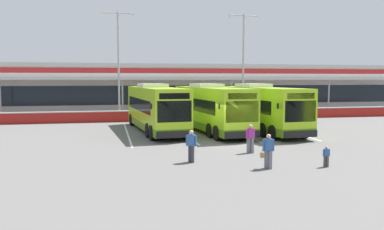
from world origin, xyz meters
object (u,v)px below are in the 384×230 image
Objects in this scene: pedestrian_child at (326,156)px; pedestrian_near_bin at (250,138)px; coach_bus_leftmost at (155,109)px; pedestrian_with_handbag at (268,150)px; coach_bus_centre at (258,109)px; coach_bus_left_centre at (211,109)px; lamp_post_centre at (243,59)px; pedestrian_in_dark_coat at (191,145)px; lamp_post_west at (118,58)px.

pedestrian_near_bin reaches higher than pedestrian_child.
coach_bus_leftmost reaches higher than pedestrian_child.
pedestrian_child is 4.71m from pedestrian_near_bin.
coach_bus_leftmost is 12.28× the size of pedestrian_child.
coach_bus_centre is at bearing 70.57° from pedestrian_with_handbag.
pedestrian_with_handbag is 2.87m from pedestrian_child.
coach_bus_centre reaches higher than pedestrian_with_handbag.
coach_bus_left_centre is at bearing 171.65° from coach_bus_centre.
coach_bus_left_centre and coach_bus_centre have the same top height.
lamp_post_centre reaches higher than pedestrian_with_handbag.
coach_bus_leftmost is 7.61× the size of pedestrian_near_bin.
coach_bus_left_centre is at bearing -12.59° from coach_bus_leftmost.
coach_bus_leftmost is at bearing -138.80° from lamp_post_centre.
pedestrian_near_bin is (-3.93, -8.90, -0.91)m from coach_bus_centre.
coach_bus_centre is 1.12× the size of lamp_post_centre.
pedestrian_child is 24.75m from lamp_post_centre.
pedestrian_with_handbag is 1.61× the size of pedestrian_child.
pedestrian_with_handbag is 3.91m from pedestrian_near_bin.
pedestrian_child is at bearing -66.12° from coach_bus_leftmost.
coach_bus_centre is 7.61× the size of pedestrian_near_bin.
pedestrian_in_dark_coat is 1.00× the size of pedestrian_near_bin.
pedestrian_near_bin is at bearing -113.84° from coach_bus_centre.
coach_bus_leftmost is at bearing -76.13° from lamp_post_west.
pedestrian_child is at bearing -97.27° from coach_bus_centre.
pedestrian_in_dark_coat is at bearing -88.14° from coach_bus_leftmost.
pedestrian_child is at bearing -4.84° from pedestrian_with_handbag.
pedestrian_child is (2.84, -0.24, -0.32)m from pedestrian_with_handbag.
pedestrian_child is at bearing -81.04° from coach_bus_left_centre.
coach_bus_leftmost and coach_bus_left_centre have the same top height.
pedestrian_with_handbag is 1.00× the size of pedestrian_near_bin.
pedestrian_child is 27.10m from lamp_post_west.
coach_bus_left_centre is 1.12× the size of lamp_post_centre.
coach_bus_leftmost is 1.00× the size of coach_bus_centre.
lamp_post_west is (-2.56, 10.39, 4.50)m from coach_bus_leftmost.
coach_bus_centre is at bearing 66.16° from pedestrian_near_bin.
coach_bus_leftmost reaches higher than pedestrian_near_bin.
pedestrian_with_handbag is 26.00m from lamp_post_west.
lamp_post_west reaches higher than coach_bus_leftmost.
lamp_post_west is (-6.86, 11.34, 4.50)m from coach_bus_left_centre.
coach_bus_left_centre is 13.38m from pedestrian_with_handbag.
lamp_post_centre is at bearing 72.06° from pedestrian_near_bin.
lamp_post_west is at bearing 97.47° from pedestrian_in_dark_coat.
pedestrian_in_dark_coat is at bearing -154.70° from pedestrian_near_bin.
coach_bus_left_centre is 3.84m from coach_bus_centre.
coach_bus_left_centre is 13.79m from pedestrian_child.
pedestrian_near_bin is 22.52m from lamp_post_west.
coach_bus_centre is 12.28× the size of pedestrian_child.
pedestrian_in_dark_coat is 6.48m from pedestrian_child.
lamp_post_west is (-6.15, 24.67, 5.43)m from pedestrian_with_handbag.
coach_bus_leftmost is at bearing 91.86° from pedestrian_in_dark_coat.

